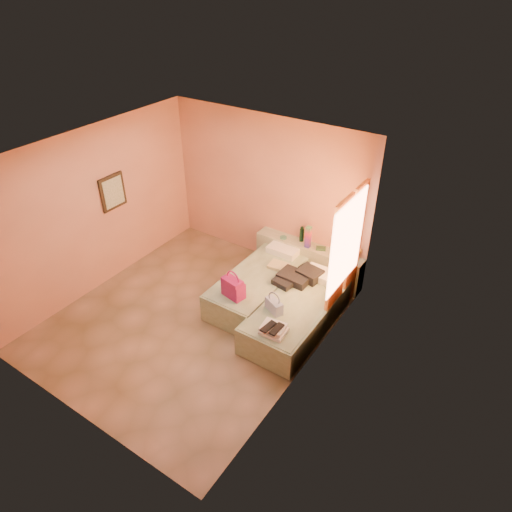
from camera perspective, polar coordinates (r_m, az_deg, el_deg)
The scene contains 16 objects.
ground at distance 7.61m, azimuth -7.81°, elevation -7.76°, with size 4.50×4.50×0.00m, color #A17D60.
room_walls at distance 6.83m, azimuth -4.56°, elevation 5.54°, with size 4.02×4.51×2.81m.
headboard_ledge at distance 8.35m, azimuth 6.51°, elevation -0.58°, with size 2.05×0.30×0.65m, color #B3BA98.
bed_left at distance 7.80m, azimuth 0.41°, elevation -3.80°, with size 0.90×2.00×0.50m, color #9EB995.
bed_right at distance 7.25m, azimuth 5.07°, elevation -7.42°, with size 0.90×2.00×0.50m, color #9EB995.
water_bottle at distance 8.22m, azimuth 5.73°, elevation 2.71°, with size 0.08×0.08×0.28m, color #13341F.
rainbow_box at distance 8.03m, azimuth 6.54°, elevation 2.37°, with size 0.09×0.09×0.40m, color #9C1356.
small_dish at distance 8.34m, azimuth 3.44°, elevation 2.32°, with size 0.13×0.13×0.03m, color #4D8D71.
green_book at distance 8.10m, azimuth 8.12°, elevation 0.94°, with size 0.17×0.12×0.03m, color #25462B.
flower_vase at distance 7.89m, azimuth 12.28°, elevation 0.58°, with size 0.21×0.21×0.28m, color white.
magenta_handbag at distance 7.10m, azimuth -2.85°, elevation -3.95°, with size 0.36×0.20×0.34m, color #9C1356.
khaki_garment at distance 7.82m, azimuth 2.85°, elevation -1.24°, with size 0.33×0.26×0.06m, color tan.
clothes_pile at distance 7.48m, azimuth 5.15°, elevation -2.66°, with size 0.55×0.55×0.17m, color black.
blue_handbag at distance 6.86m, azimuth 2.27°, elevation -6.25°, with size 0.31×0.13×0.20m, color #3B578E.
towel_stack at distance 6.54m, azimuth 2.23°, elevation -9.21°, with size 0.35×0.30×0.10m, color silver.
sandal_pair at distance 6.47m, azimuth 2.01°, elevation -9.02°, with size 0.20×0.27×0.03m, color black.
Camera 1 is at (3.97, -4.14, 5.00)m, focal length 32.00 mm.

